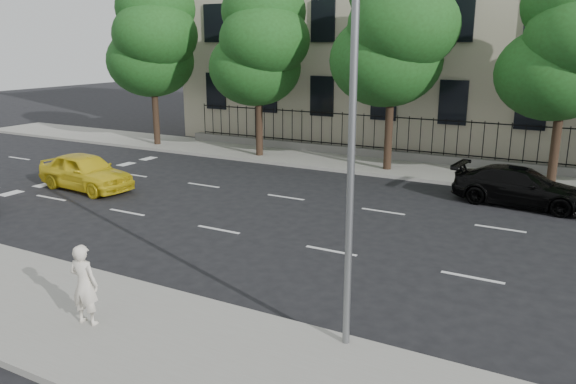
{
  "coord_description": "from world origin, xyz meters",
  "views": [
    {
      "loc": [
        6.27,
        -11.55,
        5.86
      ],
      "look_at": [
        -1.7,
        3.0,
        1.44
      ],
      "focal_mm": 35.0,
      "sensor_mm": 36.0,
      "label": 1
    }
  ],
  "objects_px": {
    "street_light": "(364,83)",
    "woman_near": "(84,285)",
    "black_sedan": "(521,187)",
    "yellow_taxi": "(85,172)"
  },
  "relations": [
    {
      "from": "yellow_taxi",
      "to": "black_sedan",
      "type": "xyz_separation_m",
      "value": [
        15.97,
        6.11,
        -0.05
      ]
    },
    {
      "from": "woman_near",
      "to": "street_light",
      "type": "bearing_deg",
      "value": -163.36
    },
    {
      "from": "black_sedan",
      "to": "woman_near",
      "type": "distance_m",
      "value": 15.92
    },
    {
      "from": "street_light",
      "to": "woman_near",
      "type": "height_order",
      "value": "street_light"
    },
    {
      "from": "woman_near",
      "to": "black_sedan",
      "type": "bearing_deg",
      "value": -123.86
    },
    {
      "from": "street_light",
      "to": "yellow_taxi",
      "type": "bearing_deg",
      "value": 157.59
    },
    {
      "from": "black_sedan",
      "to": "yellow_taxi",
      "type": "bearing_deg",
      "value": 116.04
    },
    {
      "from": "yellow_taxi",
      "to": "woman_near",
      "type": "distance_m",
      "value": 12.42
    },
    {
      "from": "black_sedan",
      "to": "woman_near",
      "type": "xyz_separation_m",
      "value": [
        -6.75,
        -14.42,
        0.32
      ]
    },
    {
      "from": "street_light",
      "to": "woman_near",
      "type": "bearing_deg",
      "value": -154.57
    }
  ]
}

